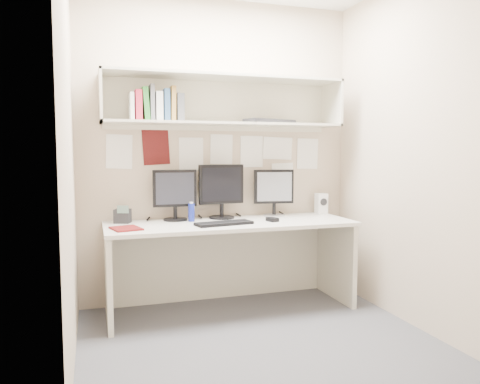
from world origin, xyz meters
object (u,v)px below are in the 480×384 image
object	(u,v)px
desk	(231,265)
desk_phone	(123,216)
monitor_left	(175,192)
keyboard	(224,223)
monitor_center	(221,189)
monitor_right	(274,190)
speaker	(321,203)
maroon_notebook	(126,228)

from	to	relation	value
desk	desk_phone	world-z (taller)	desk_phone
monitor_left	keyboard	distance (m)	0.53
monitor_center	monitor_right	size ratio (longest dim) A/B	1.12
monitor_center	speaker	bearing A→B (deg)	-3.71
monitor_center	keyboard	distance (m)	0.43
monitor_right	speaker	distance (m)	0.49
monitor_center	keyboard	bearing A→B (deg)	-106.65
speaker	monitor_right	bearing A→B (deg)	-176.95
desk	monitor_right	xyz separation A→B (m)	(0.47, 0.22, 0.59)
keyboard	maroon_notebook	size ratio (longest dim) A/B	1.90
speaker	keyboard	bearing A→B (deg)	-158.81
speaker	monitor_left	bearing A→B (deg)	-177.77
monitor_left	keyboard	world-z (taller)	monitor_left
maroon_notebook	keyboard	bearing A→B (deg)	-14.68
monitor_center	desk_phone	distance (m)	0.85
monitor_right	maroon_notebook	size ratio (longest dim) A/B	1.74
desk	maroon_notebook	world-z (taller)	maroon_notebook
monitor_left	monitor_right	size ratio (longest dim) A/B	1.02
monitor_left	monitor_center	world-z (taller)	monitor_center
monitor_center	maroon_notebook	bearing A→B (deg)	-161.66
monitor_center	desk_phone	xyz separation A→B (m)	(-0.83, -0.02, -0.19)
monitor_right	desk_phone	bearing A→B (deg)	-168.96
desk	monitor_center	world-z (taller)	monitor_center
monitor_left	maroon_notebook	size ratio (longest dim) A/B	1.78
keyboard	desk_phone	xyz separation A→B (m)	(-0.75, 0.34, 0.05)
monitor_right	maroon_notebook	distance (m)	1.37
desk	speaker	xyz separation A→B (m)	(0.94, 0.23, 0.46)
desk	speaker	distance (m)	1.07
keyboard	desk_phone	distance (m)	0.82
desk	desk_phone	distance (m)	0.96
desk	speaker	world-z (taller)	speaker
desk_phone	monitor_left	bearing A→B (deg)	22.63
desk	maroon_notebook	distance (m)	0.93
monitor_center	maroon_notebook	distance (m)	0.93
monitor_left	keyboard	xyz separation A→B (m)	(0.32, -0.35, -0.22)
monitor_left	desk_phone	bearing A→B (deg)	-175.97
monitor_center	desk_phone	world-z (taller)	monitor_center
monitor_left	keyboard	size ratio (longest dim) A/B	0.93
monitor_right	desk_phone	size ratio (longest dim) A/B	2.77
monitor_right	maroon_notebook	world-z (taller)	monitor_right
speaker	desk_phone	size ratio (longest dim) A/B	1.26
monitor_left	desk	bearing A→B (deg)	-26.20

